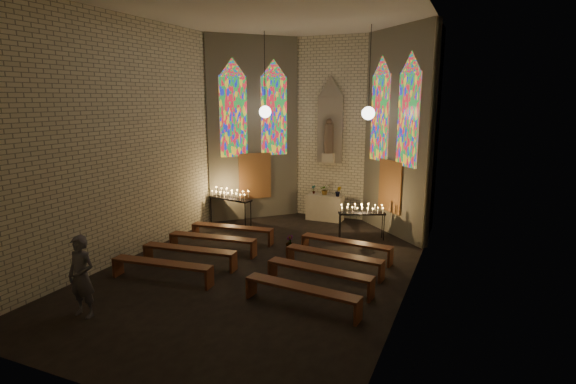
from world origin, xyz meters
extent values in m
plane|color=black|center=(0.00, 0.00, 0.00)|extent=(12.00, 12.00, 0.00)
cube|color=beige|center=(0.00, 6.00, 3.50)|extent=(8.00, 0.02, 7.00)
cube|color=beige|center=(0.00, -6.00, 3.50)|extent=(8.00, 0.02, 7.00)
cube|color=beige|center=(-4.00, 0.00, 3.50)|extent=(0.02, 12.00, 7.00)
cube|color=beige|center=(4.00, 0.00, 3.50)|extent=(0.02, 12.00, 7.00)
cube|color=silver|center=(0.00, 0.00, 7.00)|extent=(8.00, 12.00, 0.01)
cube|color=beige|center=(-2.75, 4.75, 3.50)|extent=(2.72, 2.72, 7.00)
cube|color=beige|center=(2.75, 4.75, 3.50)|extent=(2.72, 2.72, 7.00)
cube|color=#4C3F8C|center=(-3.21, 4.06, 4.00)|extent=(0.78, 0.78, 3.00)
cube|color=#4C3F8C|center=(-2.06, 5.21, 4.00)|extent=(0.78, 0.78, 3.00)
cube|color=#4C3F8C|center=(2.06, 5.21, 4.00)|extent=(0.78, 0.78, 3.00)
cube|color=#4C3F8C|center=(3.21, 4.06, 4.00)|extent=(0.78, 0.78, 3.00)
cube|color=brown|center=(-2.63, 4.63, 1.70)|extent=(0.95, 0.95, 1.80)
cube|color=brown|center=(2.63, 4.63, 1.70)|extent=(0.95, 0.95, 1.80)
cube|color=gray|center=(0.00, 5.92, 3.50)|extent=(1.00, 0.12, 2.60)
cone|color=gray|center=(0.00, 5.92, 5.15)|extent=(1.00, 1.00, 0.80)
cube|color=beige|center=(0.00, 5.78, 2.40)|extent=(0.45, 0.30, 0.40)
cylinder|color=brown|center=(0.00, 5.78, 3.15)|extent=(0.36, 0.36, 1.10)
sphere|color=brown|center=(0.00, 5.78, 3.80)|extent=(0.26, 0.26, 0.26)
sphere|color=white|center=(-1.90, 4.10, 4.20)|extent=(0.44, 0.44, 0.44)
cylinder|color=black|center=(-1.90, 4.10, 5.60)|extent=(0.02, 0.02, 2.80)
sphere|color=white|center=(1.90, 4.10, 4.20)|extent=(0.44, 0.44, 0.44)
cylinder|color=black|center=(1.90, 4.10, 5.60)|extent=(0.02, 0.02, 2.80)
cube|color=beige|center=(0.00, 5.45, 0.50)|extent=(1.40, 0.60, 1.00)
imported|color=#4C723F|center=(-0.50, 5.51, 1.17)|extent=(0.20, 0.17, 0.33)
imported|color=#4C723F|center=(-0.02, 5.47, 1.21)|extent=(0.47, 0.44, 0.41)
imported|color=#4C723F|center=(0.55, 5.37, 1.20)|extent=(0.27, 0.24, 0.40)
imported|color=#4C723F|center=(0.10, 1.70, 0.22)|extent=(0.32, 0.32, 0.45)
cube|color=black|center=(-3.00, 3.32, 1.02)|extent=(1.82, 0.72, 0.06)
cylinder|color=black|center=(-3.85, 3.30, 0.50)|extent=(0.03, 0.03, 1.00)
cylinder|color=black|center=(-2.21, 3.01, 0.50)|extent=(0.03, 0.03, 1.00)
cylinder|color=black|center=(-3.79, 3.63, 0.50)|extent=(0.03, 0.03, 1.00)
cylinder|color=black|center=(-2.15, 3.34, 0.50)|extent=(0.03, 0.03, 1.00)
cube|color=black|center=(1.92, 3.60, 0.90)|extent=(1.58, 0.96, 0.05)
cylinder|color=black|center=(1.31, 3.18, 0.44)|extent=(0.03, 0.03, 0.88)
cylinder|color=black|center=(2.65, 3.76, 0.44)|extent=(0.03, 0.03, 0.88)
cylinder|color=black|center=(1.19, 3.44, 0.44)|extent=(0.03, 0.03, 0.88)
cylinder|color=black|center=(2.54, 4.02, 0.44)|extent=(0.03, 0.03, 0.88)
cube|color=#532917|center=(-1.95, 1.63, 0.50)|extent=(2.82, 0.68, 0.07)
cube|color=#532917|center=(-3.30, 1.48, 0.25)|extent=(0.11, 0.40, 0.50)
cube|color=#532917|center=(-0.60, 1.77, 0.25)|extent=(0.11, 0.40, 0.50)
cube|color=#532917|center=(1.95, 1.63, 0.50)|extent=(2.82, 0.68, 0.07)
cube|color=#532917|center=(0.60, 1.77, 0.25)|extent=(0.11, 0.40, 0.50)
cube|color=#532917|center=(3.30, 1.48, 0.25)|extent=(0.11, 0.40, 0.50)
cube|color=#532917|center=(-1.95, 0.43, 0.50)|extent=(2.82, 0.68, 0.07)
cube|color=#532917|center=(-3.30, 0.28, 0.25)|extent=(0.11, 0.40, 0.50)
cube|color=#532917|center=(-0.60, 0.57, 0.25)|extent=(0.11, 0.40, 0.50)
cube|color=#532917|center=(1.95, 0.43, 0.50)|extent=(2.82, 0.68, 0.07)
cube|color=#532917|center=(0.60, 0.57, 0.25)|extent=(0.11, 0.40, 0.50)
cube|color=#532917|center=(3.30, 0.28, 0.25)|extent=(0.11, 0.40, 0.50)
cube|color=#532917|center=(-1.95, -0.77, 0.50)|extent=(2.82, 0.68, 0.07)
cube|color=#532917|center=(-3.30, -0.92, 0.25)|extent=(0.11, 0.40, 0.50)
cube|color=#532917|center=(-0.60, -0.63, 0.25)|extent=(0.11, 0.40, 0.50)
cube|color=#532917|center=(1.95, -0.77, 0.50)|extent=(2.82, 0.68, 0.07)
cube|color=#532917|center=(0.60, -0.63, 0.25)|extent=(0.11, 0.40, 0.50)
cube|color=#532917|center=(3.30, -0.92, 0.25)|extent=(0.11, 0.40, 0.50)
cube|color=#532917|center=(-1.95, -1.97, 0.50)|extent=(2.82, 0.68, 0.07)
cube|color=#532917|center=(-3.30, -2.12, 0.25)|extent=(0.11, 0.40, 0.50)
cube|color=#532917|center=(-0.60, -1.83, 0.25)|extent=(0.11, 0.40, 0.50)
cube|color=#532917|center=(1.95, -1.97, 0.50)|extent=(2.82, 0.68, 0.07)
cube|color=#532917|center=(0.60, -1.83, 0.25)|extent=(0.11, 0.40, 0.50)
cube|color=#532917|center=(3.30, -2.12, 0.25)|extent=(0.11, 0.40, 0.50)
imported|color=#484650|center=(-2.30, -4.17, 0.91)|extent=(0.68, 0.46, 1.82)
camera|label=1|loc=(5.41, -10.78, 4.70)|focal=28.00mm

